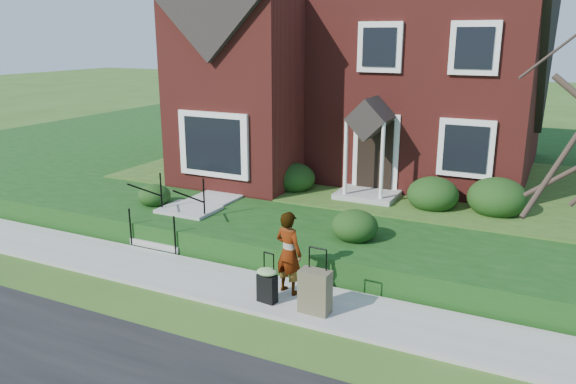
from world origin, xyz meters
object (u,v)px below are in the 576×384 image
Objects in this scene: front_steps at (178,221)px; woman at (289,253)px; suitcase_olive at (315,291)px; suitcase_black at (267,283)px.

woman reaches higher than front_steps.
woman is at bearing 147.85° from suitcase_olive.
front_steps is 2.09× the size of suitcase_black.
woman is 0.73m from suitcase_black.
suitcase_olive reaches higher than suitcase_black.
front_steps is 1.67× the size of suitcase_olive.
suitcase_olive is at bearing 8.60° from suitcase_black.
front_steps is 1.23× the size of woman.
woman is 1.69× the size of suitcase_black.
front_steps is 4.28m from suitcase_black.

